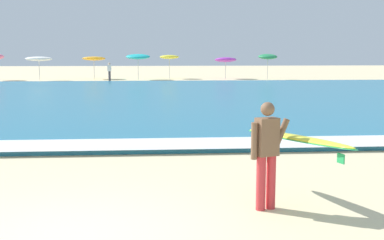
{
  "coord_description": "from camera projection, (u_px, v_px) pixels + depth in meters",
  "views": [
    {
      "loc": [
        1.2,
        -6.19,
        2.5
      ],
      "look_at": [
        1.92,
        3.59,
        1.1
      ],
      "focal_mm": 44.69,
      "sensor_mm": 36.0,
      "label": 1
    }
  ],
  "objects": [
    {
      "name": "beach_umbrella_1",
      "position": [
        39.0,
        59.0,
        41.44
      ],
      "size": [
        2.28,
        2.29,
        2.12
      ],
      "color": "beige",
      "rests_on": "ground"
    },
    {
      "name": "beach_umbrella_4",
      "position": [
        169.0,
        57.0,
        44.66
      ],
      "size": [
        1.8,
        1.82,
        2.24
      ],
      "color": "beige",
      "rests_on": "ground"
    },
    {
      "name": "surf_foam",
      "position": [
        111.0,
        144.0,
        12.28
      ],
      "size": [
        120.0,
        1.54,
        0.01
      ],
      "primitive_type": "cube",
      "color": "white",
      "rests_on": "sea"
    },
    {
      "name": "beach_umbrella_2",
      "position": [
        94.0,
        59.0,
        44.03
      ],
      "size": [
        2.11,
        2.13,
        2.12
      ],
      "color": "beige",
      "rests_on": "ground"
    },
    {
      "name": "beach_umbrella_5",
      "position": [
        226.0,
        60.0,
        44.39
      ],
      "size": [
        2.02,
        2.05,
        2.06
      ],
      "color": "beige",
      "rests_on": "ground"
    },
    {
      "name": "sea",
      "position": [
        135.0,
        98.0,
        25.52
      ],
      "size": [
        120.0,
        28.0,
        0.14
      ],
      "primitive_type": "cube",
      "color": "teal",
      "rests_on": "ground"
    },
    {
      "name": "surfer_with_board",
      "position": [
        281.0,
        144.0,
        7.63
      ],
      "size": [
        1.39,
        2.84,
        1.73
      ],
      "color": "red",
      "rests_on": "ground"
    },
    {
      "name": "beach_umbrella_3",
      "position": [
        138.0,
        57.0,
        43.12
      ],
      "size": [
        2.16,
        2.19,
        2.37
      ],
      "color": "beige",
      "rests_on": "ground"
    },
    {
      "name": "beachgoer_near_row_left",
      "position": [
        109.0,
        71.0,
        41.2
      ],
      "size": [
        0.32,
        0.2,
        1.58
      ],
      "color": "#383842",
      "rests_on": "ground"
    },
    {
      "name": "beach_umbrella_6",
      "position": [
        268.0,
        57.0,
        42.99
      ],
      "size": [
        1.71,
        1.74,
        2.37
      ],
      "color": "beige",
      "rests_on": "ground"
    }
  ]
}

